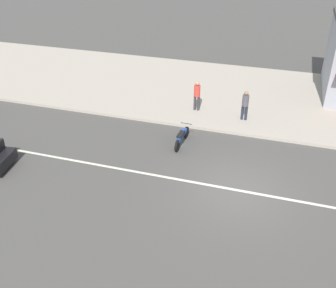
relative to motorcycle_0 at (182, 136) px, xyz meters
name	(u,v)px	position (x,y,z in m)	size (l,w,h in m)	color
ground_plane	(238,190)	(3.12, -2.88, -0.42)	(160.00, 160.00, 0.00)	#4C4947
lane_centre_stripe	(238,190)	(3.12, -2.88, -0.42)	(50.40, 0.14, 0.01)	silver
kerb_strip	(262,97)	(3.12, 6.64, -0.35)	(68.00, 10.00, 0.15)	#ADA393
motorcycle_0	(182,136)	(0.00, 0.00, 0.00)	(0.56, 1.95, 0.80)	black
pedestrian_near_clock	(245,103)	(2.49, 3.18, 0.66)	(0.34, 0.34, 1.61)	#232838
pedestrian_mid_kerb	(197,94)	(-0.18, 3.59, 0.70)	(0.34, 0.34, 1.67)	#333338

